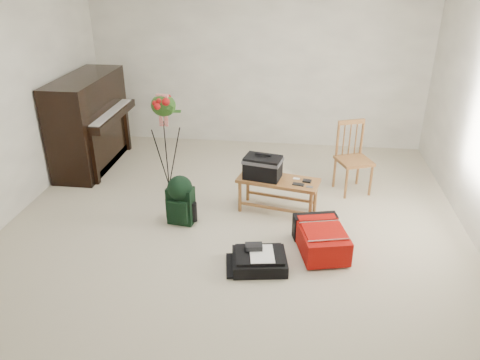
# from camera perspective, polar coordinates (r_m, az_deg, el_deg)

# --- Properties ---
(floor) EXTENTS (5.00, 5.50, 0.01)m
(floor) POSITION_cam_1_polar(r_m,az_deg,el_deg) (5.02, -1.01, -6.61)
(floor) COLOR beige
(floor) RESTS_ON ground
(wall_back) EXTENTS (5.00, 0.04, 2.50)m
(wall_back) POSITION_cam_1_polar(r_m,az_deg,el_deg) (7.12, 2.14, 14.08)
(wall_back) COLOR white
(wall_back) RESTS_ON floor
(piano) EXTENTS (0.71, 1.50, 1.25)m
(piano) POSITION_cam_1_polar(r_m,az_deg,el_deg) (6.77, -17.79, 6.54)
(piano) COLOR black
(piano) RESTS_ON floor
(bench) EXTENTS (0.97, 0.55, 0.70)m
(bench) POSITION_cam_1_polar(r_m,az_deg,el_deg) (5.24, 3.36, 0.95)
(bench) COLOR #905B2F
(bench) RESTS_ON floor
(dining_chair) EXTENTS (0.50, 0.50, 0.89)m
(dining_chair) POSITION_cam_1_polar(r_m,az_deg,el_deg) (5.92, 13.73, 2.58)
(dining_chair) COLOR #905B2F
(dining_chair) RESTS_ON floor
(red_suitcase) EXTENTS (0.57, 0.74, 0.28)m
(red_suitcase) POSITION_cam_1_polar(r_m,az_deg,el_deg) (4.78, 9.85, -6.78)
(red_suitcase) COLOR #B71507
(red_suitcase) RESTS_ON floor
(black_duffel) EXTENTS (0.57, 0.48, 0.21)m
(black_duffel) POSITION_cam_1_polar(r_m,az_deg,el_deg) (4.50, 2.36, -9.71)
(black_duffel) COLOR black
(black_duffel) RESTS_ON floor
(green_backpack) EXTENTS (0.30, 0.28, 0.56)m
(green_backpack) POSITION_cam_1_polar(r_m,az_deg,el_deg) (5.12, -7.28, -2.16)
(green_backpack) COLOR black
(green_backpack) RESTS_ON floor
(flower_stand) EXTENTS (0.44, 0.44, 1.24)m
(flower_stand) POSITION_cam_1_polar(r_m,az_deg,el_deg) (5.86, -9.01, 4.62)
(flower_stand) COLOR black
(flower_stand) RESTS_ON floor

